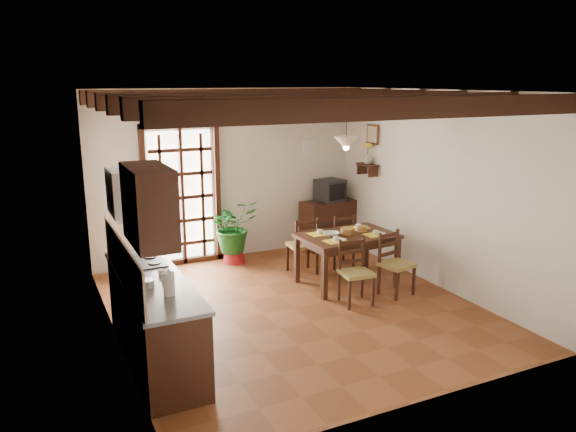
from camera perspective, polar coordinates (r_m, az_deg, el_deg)
ground_plane at (r=7.50m, az=0.64°, el=-9.31°), size 5.00×5.00×0.00m
room_shell at (r=6.99m, az=0.67°, el=4.52°), size 4.52×5.02×2.81m
ceiling_beams at (r=6.91m, az=0.69°, el=11.69°), size 4.50×4.34×0.20m
french_door at (r=9.10m, az=-10.73°, el=2.34°), size 1.26×0.11×2.32m
kitchen_counter at (r=6.21m, az=-13.47°, el=-10.03°), size 0.64×2.25×1.38m
upper_cabinet at (r=5.11m, az=-13.95°, el=1.05°), size 0.35×0.80×0.70m
range_hood at (r=6.34m, az=-16.00°, el=2.27°), size 0.38×0.60×0.54m
counter_items at (r=6.12m, az=-13.90°, el=-5.54°), size 0.50×1.43×0.25m
dining_table at (r=8.21m, az=6.05°, el=-2.51°), size 1.42×0.96×0.74m
chair_near_left at (r=7.60m, az=6.87°, el=-6.87°), size 0.44×0.42×0.87m
chair_near_right at (r=8.00m, az=10.87°, el=-5.94°), size 0.48×0.47×0.89m
chair_far_left at (r=8.71m, az=1.49°, el=-4.02°), size 0.43×0.41×0.89m
chair_far_right at (r=9.06m, az=5.25°, el=-3.42°), size 0.41×0.39×0.87m
table_setting at (r=8.18m, az=6.07°, el=-1.72°), size 1.00×0.67×0.09m
table_bowl at (r=8.09m, az=4.44°, el=-1.83°), size 0.26×0.26×0.05m
sideboard at (r=10.03m, az=4.21°, el=-0.81°), size 1.04×0.56×0.85m
crt_tv at (r=9.89m, az=4.29°, el=2.63°), size 0.51×0.48×0.38m
fuse_box at (r=9.87m, az=2.15°, el=6.82°), size 0.25×0.03×0.32m
plant_pot at (r=9.29m, az=-5.50°, el=-4.04°), size 0.38×0.38×0.23m
potted_plant at (r=9.16m, az=-5.57°, el=-1.30°), size 2.28×2.03×2.26m
wall_shelf at (r=9.47m, az=8.07°, el=4.94°), size 0.20×0.42×0.20m
shelf_vase at (r=9.45m, az=8.10°, el=5.78°), size 0.15×0.15×0.15m
shelf_flowers at (r=9.42m, az=8.14°, el=7.03°), size 0.14×0.14×0.36m
framed_picture at (r=9.45m, az=8.60°, el=8.20°), size 0.03×0.32×0.32m
pendant_lamp at (r=8.02m, az=5.93°, el=7.52°), size 0.36×0.36×0.84m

